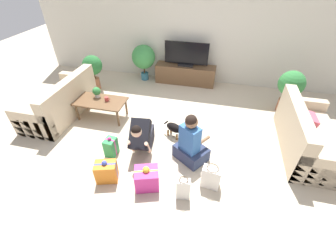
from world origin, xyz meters
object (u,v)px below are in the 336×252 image
(gift_box_b, at_px, (147,178))
(mug, at_px, (107,99))
(person_sitting, at_px, (191,144))
(potted_plant_back_left, at_px, (144,58))
(potted_plant_corner_left, at_px, (93,67))
(gift_box_c, at_px, (111,147))
(sofa_left, at_px, (61,102))
(gift_box_a, at_px, (106,172))
(dog, at_px, (176,129))
(tv, at_px, (186,56))
(coffee_table, at_px, (101,103))
(gift_bag_b, at_px, (183,189))
(person_kneeling, at_px, (142,136))
(tabletop_plant, at_px, (97,92))
(sofa_right, at_px, (306,136))
(potted_plant_corner_right, at_px, (290,87))
(tv_console, at_px, (185,74))
(gift_bag_a, at_px, (211,177))

(gift_box_b, xyz_separation_m, mug, (-1.35, 1.55, 0.28))
(person_sitting, bearing_deg, potted_plant_back_left, -23.03)
(potted_plant_corner_left, height_order, gift_box_c, potted_plant_corner_left)
(potted_plant_corner_left, bearing_deg, sofa_left, -96.75)
(gift_box_a, distance_m, gift_box_c, 0.56)
(sofa_left, height_order, potted_plant_corner_left, potted_plant_corner_left)
(gift_box_b, bearing_deg, dog, 80.95)
(tv, bearing_deg, coffee_table, -125.64)
(sofa_left, distance_m, gift_bag_b, 3.30)
(coffee_table, xyz_separation_m, potted_plant_corner_left, (-0.75, 1.14, 0.23))
(person_kneeling, xyz_separation_m, gift_box_c, (-0.50, -0.23, -0.16))
(gift_box_c, xyz_separation_m, mug, (-0.53, 1.04, 0.28))
(tabletop_plant, bearing_deg, mug, -21.50)
(potted_plant_corner_left, xyz_separation_m, mug, (0.89, -1.11, -0.14))
(sofa_right, height_order, potted_plant_corner_right, potted_plant_corner_right)
(potted_plant_back_left, bearing_deg, gift_box_b, -71.28)
(potted_plant_back_left, relative_size, potted_plant_corner_left, 1.08)
(sofa_right, relative_size, potted_plant_corner_left, 2.00)
(dog, relative_size, mug, 4.14)
(tv_console, bearing_deg, sofa_right, -39.55)
(tv, bearing_deg, tv_console, 0.00)
(potted_plant_corner_left, bearing_deg, tv_console, 21.69)
(tv_console, relative_size, dog, 3.17)
(potted_plant_corner_left, bearing_deg, gift_bag_b, -44.31)
(tv_console, bearing_deg, mug, -123.33)
(sofa_right, xyz_separation_m, person_sitting, (-1.94, -0.73, 0.05))
(tv, xyz_separation_m, gift_box_c, (-0.77, -3.02, -0.59))
(sofa_left, bearing_deg, sofa_right, 90.24)
(sofa_right, bearing_deg, person_sitting, 110.54)
(potted_plant_back_left, bearing_deg, gift_bag_b, -63.84)
(person_sitting, distance_m, gift_box_a, 1.41)
(sofa_left, xyz_separation_m, gift_bag_b, (2.94, -1.50, -0.11))
(gift_box_a, relative_size, gift_box_b, 0.94)
(gift_box_a, bearing_deg, tv, 80.39)
(gift_bag_b, bearing_deg, dog, 105.99)
(tv, xyz_separation_m, tabletop_plant, (-1.57, -1.88, -0.23))
(tv, distance_m, gift_box_a, 3.65)
(potted_plant_corner_left, height_order, gift_bag_b, potted_plant_corner_left)
(tv, height_order, gift_bag_b, tv)
(coffee_table, distance_m, tv, 2.50)
(potted_plant_corner_left, relative_size, gift_bag_b, 2.28)
(gift_bag_a, bearing_deg, potted_plant_corner_left, 142.42)
(potted_plant_corner_right, xyz_separation_m, person_kneeling, (-2.65, -1.94, -0.28))
(tv_console, height_order, person_sitting, person_sitting)
(potted_plant_corner_right, bearing_deg, person_kneeling, -143.80)
(gift_bag_a, xyz_separation_m, tabletop_plant, (-2.54, 1.43, 0.34))
(sofa_right, bearing_deg, gift_box_c, 105.91)
(sofa_left, bearing_deg, potted_plant_corner_left, 173.25)
(potted_plant_corner_left, xyz_separation_m, gift_bag_a, (3.17, -2.44, -0.40))
(tv_console, relative_size, potted_plant_corner_left, 1.78)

